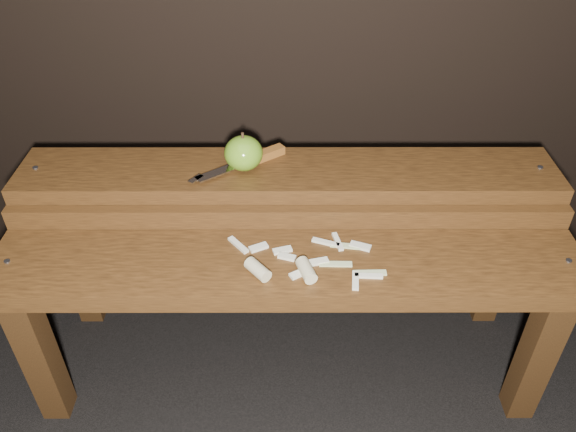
{
  "coord_description": "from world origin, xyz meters",
  "views": [
    {
      "loc": [
        -0.0,
        -0.88,
        1.17
      ],
      "look_at": [
        0.0,
        0.06,
        0.45
      ],
      "focal_mm": 35.0,
      "sensor_mm": 36.0,
      "label": 1
    }
  ],
  "objects_px": {
    "knife": "(253,159)",
    "bench_front_tier": "(288,289)",
    "apple": "(244,153)",
    "bench_rear_tier": "(288,201)"
  },
  "relations": [
    {
      "from": "bench_front_tier",
      "to": "bench_rear_tier",
      "type": "relative_size",
      "value": 1.0
    },
    {
      "from": "bench_rear_tier",
      "to": "apple",
      "type": "relative_size",
      "value": 13.59
    },
    {
      "from": "apple",
      "to": "knife",
      "type": "distance_m",
      "value": 0.04
    },
    {
      "from": "bench_front_tier",
      "to": "bench_rear_tier",
      "type": "bearing_deg",
      "value": 90.0
    },
    {
      "from": "bench_rear_tier",
      "to": "knife",
      "type": "height_order",
      "value": "knife"
    },
    {
      "from": "apple",
      "to": "knife",
      "type": "bearing_deg",
      "value": 47.95
    },
    {
      "from": "knife",
      "to": "bench_front_tier",
      "type": "bearing_deg",
      "value": -72.92
    },
    {
      "from": "bench_front_tier",
      "to": "knife",
      "type": "xyz_separation_m",
      "value": [
        -0.08,
        0.25,
        0.16
      ]
    },
    {
      "from": "bench_front_tier",
      "to": "apple",
      "type": "bearing_deg",
      "value": 112.68
    },
    {
      "from": "bench_front_tier",
      "to": "apple",
      "type": "xyz_separation_m",
      "value": [
        -0.1,
        0.23,
        0.18
      ]
    }
  ]
}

